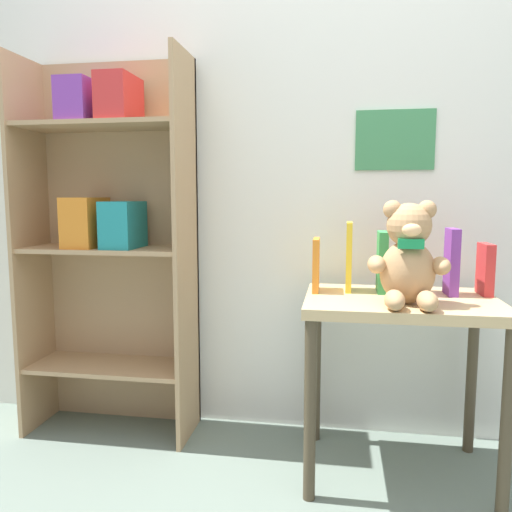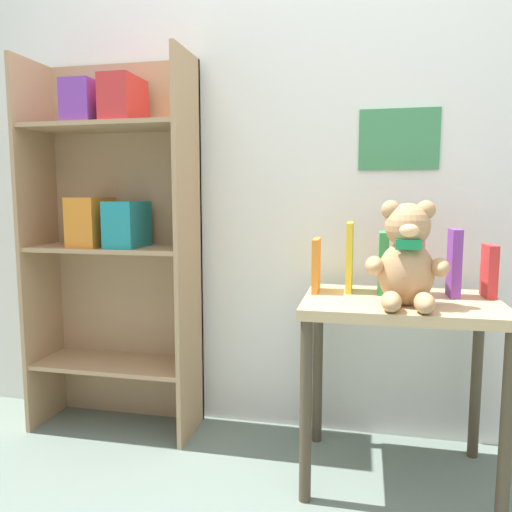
% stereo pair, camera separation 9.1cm
% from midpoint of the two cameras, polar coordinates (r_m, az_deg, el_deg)
% --- Properties ---
extents(wall_back, '(4.80, 0.07, 2.50)m').
position_cam_midpoint_polar(wall_back, '(2.13, 6.41, 13.47)').
color(wall_back, silver).
rests_on(wall_back, ground_plane).
extents(bookshelf_side, '(0.70, 0.29, 1.57)m').
position_cam_midpoint_polar(bookshelf_side, '(2.20, -17.48, 3.42)').
color(bookshelf_side, tan).
rests_on(bookshelf_side, ground_plane).
extents(display_table, '(0.66, 0.48, 0.65)m').
position_cam_midpoint_polar(display_table, '(1.83, 14.78, -7.75)').
color(display_table, tan).
rests_on(display_table, ground_plane).
extents(teddy_bear, '(0.26, 0.24, 0.34)m').
position_cam_midpoint_polar(teddy_bear, '(1.68, 15.54, -0.18)').
color(teddy_bear, tan).
rests_on(teddy_bear, display_table).
extents(book_standing_orange, '(0.02, 0.14, 0.20)m').
position_cam_midpoint_polar(book_standing_orange, '(1.87, 5.49, -1.00)').
color(book_standing_orange, orange).
rests_on(book_standing_orange, display_table).
extents(book_standing_yellow, '(0.02, 0.12, 0.26)m').
position_cam_midpoint_polar(book_standing_yellow, '(1.88, 9.21, -0.07)').
color(book_standing_yellow, gold).
rests_on(book_standing_yellow, display_table).
extents(book_standing_green, '(0.03, 0.12, 0.22)m').
position_cam_midpoint_polar(book_standing_green, '(1.88, 12.87, -0.67)').
color(book_standing_green, '#33934C').
rests_on(book_standing_green, display_table).
extents(book_standing_pink, '(0.04, 0.14, 0.22)m').
position_cam_midpoint_polar(book_standing_pink, '(1.89, 16.54, -0.79)').
color(book_standing_pink, '#D17093').
rests_on(book_standing_pink, display_table).
extents(book_standing_purple, '(0.04, 0.11, 0.24)m').
position_cam_midpoint_polar(book_standing_purple, '(1.90, 20.19, -0.64)').
color(book_standing_purple, purple).
rests_on(book_standing_purple, display_table).
extents(book_standing_red, '(0.04, 0.12, 0.18)m').
position_cam_midpoint_polar(book_standing_red, '(1.95, 23.52, -1.40)').
color(book_standing_red, red).
rests_on(book_standing_red, display_table).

